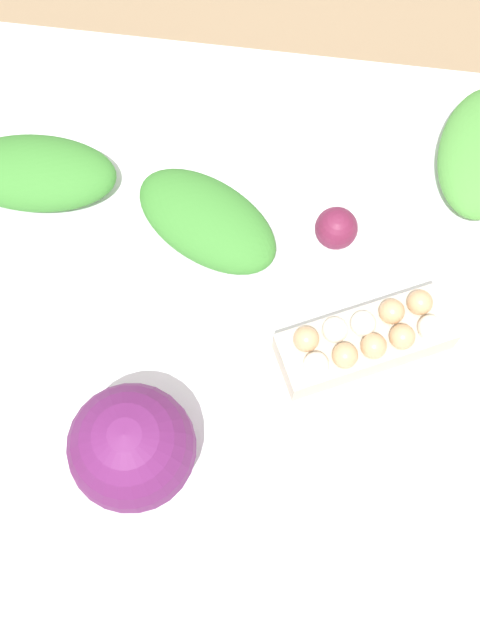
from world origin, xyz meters
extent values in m
plane|color=#937A5B|center=(0.00, 0.00, 0.00)|extent=(8.00, 8.00, 0.00)
cube|color=silver|center=(0.00, 0.00, 0.69)|extent=(1.47, 1.02, 0.03)
sphere|color=#601E5B|center=(-0.12, -0.23, 0.80)|extent=(0.18, 0.18, 0.18)
cube|color=beige|center=(0.19, -0.01, 0.74)|extent=(0.28, 0.20, 0.06)
sphere|color=white|center=(0.12, -0.07, 0.78)|extent=(0.04, 0.04, 0.04)
sphere|color=tan|center=(0.16, -0.05, 0.78)|extent=(0.04, 0.04, 0.04)
sphere|color=tan|center=(0.20, -0.03, 0.78)|extent=(0.04, 0.04, 0.04)
sphere|color=tan|center=(0.24, -0.01, 0.78)|extent=(0.04, 0.04, 0.04)
sphere|color=white|center=(0.28, 0.01, 0.78)|extent=(0.04, 0.04, 0.04)
sphere|color=tan|center=(0.10, -0.03, 0.78)|extent=(0.04, 0.04, 0.04)
sphere|color=white|center=(0.14, -0.02, 0.78)|extent=(0.04, 0.04, 0.04)
sphere|color=white|center=(0.18, 0.00, 0.78)|extent=(0.04, 0.04, 0.04)
sphere|color=tan|center=(0.22, 0.02, 0.78)|extent=(0.04, 0.04, 0.04)
sphere|color=tan|center=(0.26, 0.04, 0.78)|extent=(0.04, 0.04, 0.04)
ellipsoid|color=#3D8433|center=(-0.36, 0.20, 0.74)|extent=(0.27, 0.15, 0.08)
ellipsoid|color=#3D8433|center=(-0.07, 0.15, 0.74)|extent=(0.28, 0.24, 0.07)
sphere|color=maroon|center=(0.13, 0.17, 0.74)|extent=(0.07, 0.07, 0.07)
camera|label=1|loc=(0.06, -0.45, 2.02)|focal=50.00mm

